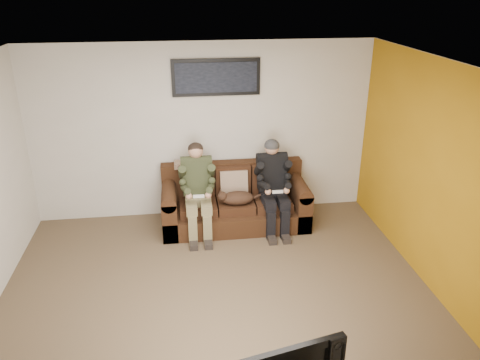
{
  "coord_description": "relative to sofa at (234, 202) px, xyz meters",
  "views": [
    {
      "loc": [
        -0.35,
        -4.37,
        3.37
      ],
      "look_at": [
        0.41,
        1.2,
        0.95
      ],
      "focal_mm": 35.0,
      "sensor_mm": 36.0,
      "label": 1
    }
  ],
  "objects": [
    {
      "name": "throw_pillow",
      "position": [
        -0.0,
        0.04,
        0.29
      ],
      "size": [
        0.4,
        0.19,
        0.4
      ],
      "primitive_type": "cube",
      "rotation": [
        -0.21,
        0.0,
        0.0
      ],
      "color": "#9B7D65",
      "rests_on": "sofa"
    },
    {
      "name": "wall_back",
      "position": [
        -0.41,
        0.42,
        0.97
      ],
      "size": [
        5.0,
        0.0,
        5.0
      ],
      "primitive_type": "plane",
      "rotation": [
        1.57,
        0.0,
        0.0
      ],
      "color": "beige",
      "rests_on": "ground"
    },
    {
      "name": "cat",
      "position": [
        -0.01,
        -0.26,
        0.2
      ],
      "size": [
        0.66,
        0.26,
        0.24
      ],
      "color": "#44291B",
      "rests_on": "sofa"
    },
    {
      "name": "throw_blanket",
      "position": [
        -0.64,
        0.26,
        0.54
      ],
      "size": [
        0.43,
        0.21,
        0.08
      ],
      "primitive_type": "cube",
      "color": "tan",
      "rests_on": "sofa"
    },
    {
      "name": "ceiling",
      "position": [
        -0.41,
        -1.83,
        2.27
      ],
      "size": [
        5.0,
        5.0,
        0.0
      ],
      "primitive_type": "plane",
      "rotation": [
        3.14,
        0.0,
        0.0
      ],
      "color": "silver",
      "rests_on": "ground"
    },
    {
      "name": "wall_front",
      "position": [
        -0.41,
        -4.08,
        0.97
      ],
      "size": [
        5.0,
        0.0,
        5.0
      ],
      "primitive_type": "plane",
      "rotation": [
        -1.57,
        0.0,
        0.0
      ],
      "color": "beige",
      "rests_on": "ground"
    },
    {
      "name": "accent_wall_right",
      "position": [
        2.08,
        -1.83,
        0.97
      ],
      "size": [
        0.0,
        4.5,
        4.5
      ],
      "primitive_type": "plane",
      "rotation": [
        1.57,
        0.0,
        -1.57
      ],
      "color": "#A97510",
      "rests_on": "ground"
    },
    {
      "name": "floor",
      "position": [
        -0.41,
        -1.83,
        -0.33
      ],
      "size": [
        5.0,
        5.0,
        0.0
      ],
      "primitive_type": "plane",
      "color": "brown",
      "rests_on": "ground"
    },
    {
      "name": "person_left",
      "position": [
        -0.54,
        -0.18,
        0.39
      ],
      "size": [
        0.51,
        0.87,
        1.28
      ],
      "color": "#867B53",
      "rests_on": "sofa"
    },
    {
      "name": "sofa",
      "position": [
        0.0,
        0.0,
        0.0
      ],
      "size": [
        2.11,
        0.91,
        0.86
      ],
      "color": "#381F10",
      "rests_on": "ground"
    },
    {
      "name": "wall_right",
      "position": [
        2.09,
        -1.83,
        0.97
      ],
      "size": [
        0.0,
        4.5,
        4.5
      ],
      "primitive_type": "plane",
      "rotation": [
        1.57,
        0.0,
        -1.57
      ],
      "color": "beige",
      "rests_on": "ground"
    },
    {
      "name": "person_right",
      "position": [
        0.54,
        -0.18,
        0.39
      ],
      "size": [
        0.51,
        0.86,
        1.29
      ],
      "color": "black",
      "rests_on": "sofa"
    },
    {
      "name": "framed_poster",
      "position": [
        -0.2,
        0.39,
        1.77
      ],
      "size": [
        1.25,
        0.05,
        0.52
      ],
      "color": "black",
      "rests_on": "wall_back"
    }
  ]
}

